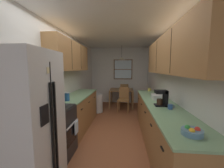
% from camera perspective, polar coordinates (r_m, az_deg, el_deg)
% --- Properties ---
extents(ground_plane, '(12.00, 12.00, 0.00)m').
position_cam_1_polar(ground_plane, '(4.15, 1.34, -16.31)').
color(ground_plane, brown).
extents(wall_left, '(0.10, 9.00, 2.55)m').
position_cam_1_polar(wall_left, '(4.16, -17.52, 1.58)').
color(wall_left, silver).
rests_on(wall_left, ground).
extents(wall_right, '(0.10, 9.00, 2.55)m').
position_cam_1_polar(wall_right, '(3.99, 21.13, 1.25)').
color(wall_right, silver).
rests_on(wall_right, ground).
extents(wall_back, '(4.40, 0.10, 2.55)m').
position_cam_1_polar(wall_back, '(6.49, 2.96, 3.50)').
color(wall_back, silver).
rests_on(wall_back, ground).
extents(ceiling_slab, '(4.40, 9.00, 0.08)m').
position_cam_1_polar(ceiling_slab, '(3.96, 1.44, 20.85)').
color(ceiling_slab, white).
extents(refrigerator, '(0.71, 0.73, 1.83)m').
position_cam_1_polar(refrigerator, '(2.09, -31.83, -13.86)').
color(refrigerator, silver).
rests_on(refrigerator, ground).
extents(stove_range, '(0.66, 0.64, 1.10)m').
position_cam_1_polar(stove_range, '(2.82, -22.79, -17.80)').
color(stove_range, black).
rests_on(stove_range, ground).
extents(microwave_over_range, '(0.39, 0.63, 0.31)m').
position_cam_1_polar(microwave_over_range, '(2.64, -26.14, 7.58)').
color(microwave_over_range, silver).
extents(counter_left, '(0.64, 1.98, 0.90)m').
position_cam_1_polar(counter_left, '(3.96, -13.78, -10.72)').
color(counter_left, olive).
rests_on(counter_left, ground).
extents(upper_cabinets_left, '(0.33, 2.06, 0.73)m').
position_cam_1_polar(upper_cabinets_left, '(3.80, -16.66, 10.88)').
color(upper_cabinets_left, olive).
extents(counter_right, '(0.64, 3.31, 0.90)m').
position_cam_1_polar(counter_right, '(3.15, 19.22, -15.45)').
color(counter_right, olive).
rests_on(counter_right, ground).
extents(upper_cabinets_right, '(0.33, 2.99, 0.76)m').
position_cam_1_polar(upper_cabinets_right, '(2.93, 23.22, 11.30)').
color(upper_cabinets_right, olive).
extents(dining_table, '(0.96, 0.89, 0.74)m').
position_cam_1_polar(dining_table, '(5.79, 3.91, -3.25)').
color(dining_table, brown).
rests_on(dining_table, ground).
extents(dining_chair_near, '(0.44, 0.44, 0.90)m').
position_cam_1_polar(dining_chair_near, '(5.17, 4.86, -5.93)').
color(dining_chair_near, olive).
rests_on(dining_chair_near, ground).
extents(dining_chair_far, '(0.44, 0.44, 0.90)m').
position_cam_1_polar(dining_chair_far, '(6.45, 4.98, -3.46)').
color(dining_chair_far, olive).
rests_on(dining_chair_far, ground).
extents(pendant_light, '(0.32, 0.32, 0.59)m').
position_cam_1_polar(pendant_light, '(5.72, 4.02, 10.44)').
color(pendant_light, black).
extents(back_window, '(0.85, 0.05, 0.91)m').
position_cam_1_polar(back_window, '(6.40, 4.58, 6.05)').
color(back_window, brown).
extents(trash_bin, '(0.32, 0.32, 0.68)m').
position_cam_1_polar(trash_bin, '(5.13, -5.74, -7.91)').
color(trash_bin, silver).
rests_on(trash_bin, ground).
extents(storage_canister, '(0.11, 0.11, 0.19)m').
position_cam_1_polar(storage_canister, '(3.19, -18.16, -4.92)').
color(storage_canister, '#265999').
rests_on(storage_canister, counter_left).
extents(dish_towel, '(0.02, 0.16, 0.24)m').
position_cam_1_polar(dish_towel, '(2.80, -14.51, -16.98)').
color(dish_towel, silver).
extents(coffee_maker, '(0.22, 0.18, 0.30)m').
position_cam_1_polar(coffee_maker, '(2.77, 20.20, -5.36)').
color(coffee_maker, black).
rests_on(coffee_maker, counter_right).
extents(mug_by_coffeemaker, '(0.12, 0.08, 0.09)m').
position_cam_1_polar(mug_by_coffeemaker, '(2.63, 23.01, -8.67)').
color(mug_by_coffeemaker, '#335999').
rests_on(mug_by_coffeemaker, counter_right).
extents(mug_spare, '(0.12, 0.08, 0.09)m').
position_cam_1_polar(mug_spare, '(4.47, 15.19, -2.27)').
color(mug_spare, '#E5CC4C').
rests_on(mug_spare, counter_right).
extents(fruit_bowl, '(0.22, 0.22, 0.09)m').
position_cam_1_polar(fruit_bowl, '(1.77, 30.25, -16.60)').
color(fruit_bowl, '#597F9E').
rests_on(fruit_bowl, counter_right).
extents(dish_rack, '(0.28, 0.34, 0.10)m').
position_cam_1_polar(dish_rack, '(3.39, 18.63, -5.05)').
color(dish_rack, silver).
rests_on(dish_rack, counter_right).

